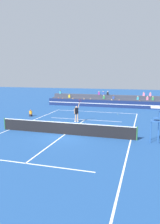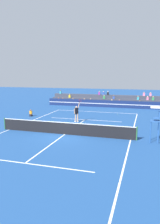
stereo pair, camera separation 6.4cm
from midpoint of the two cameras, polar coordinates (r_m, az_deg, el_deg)
The scene contains 9 objects.
ground_plane at distance 18.77m, azimuth -4.05°, elevation -5.85°, with size 120.00×120.00×0.00m, color navy.
court_lines at distance 18.77m, azimuth -4.05°, elevation -5.84°, with size 11.10×23.90×0.01m.
tennis_net at distance 18.63m, azimuth -4.07°, elevation -4.24°, with size 12.00×0.10×1.10m.
sponsor_banner_wall at distance 34.36m, azimuth 5.77°, elevation 2.20°, with size 18.00×0.26×1.10m.
bleacher_stand at distance 36.81m, azimuth 6.54°, elevation 2.85°, with size 18.52×2.85×2.28m.
umpire_chair at distance 17.23m, azimuth 19.12°, elevation -1.92°, with size 0.76×0.84×2.67m.
ball_kid_courtside at distance 27.33m, azimuth -12.81°, elevation -0.41°, with size 0.30×0.36×0.84m.
tennis_player at distance 23.43m, azimuth -0.97°, elevation -0.20°, with size 0.67×0.74×2.50m.
tennis_ball at distance 28.22m, azimuth 9.82°, elevation -0.60°, with size 0.07×0.07×0.07m, color #C6DB33.
Camera 1 is at (6.43, -16.89, 5.05)m, focal length 35.00 mm.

